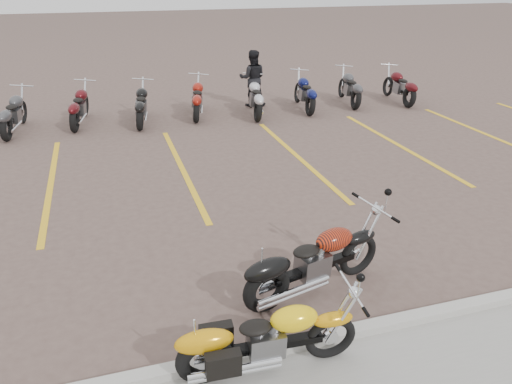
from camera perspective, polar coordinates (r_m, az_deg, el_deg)
The scene contains 7 objects.
ground at distance 7.50m, azimuth -3.22°, elevation -8.12°, with size 100.00×100.00×0.00m, color brown.
curb at distance 5.92m, azimuth 1.83°, elevation -17.54°, with size 60.00×0.18×0.12m, color #ADAAA3.
parking_stripes at distance 11.02m, azimuth -8.41°, elevation 2.62°, with size 38.00×5.50×0.01m, color gold, non-canonical shape.
yellow_cruiser at distance 5.50m, azimuth 0.90°, elevation -16.57°, with size 1.99×0.31×0.82m.
flame_cruiser at distance 6.66m, azimuth 6.25°, elevation -8.24°, with size 2.15×0.67×0.90m.
person_b at distance 16.01m, azimuth -0.40°, elevation 12.86°, with size 0.84×0.66×1.73m, color black.
bg_bike_row at distance 14.63m, azimuth -16.45°, elevation 9.53°, with size 19.12×2.08×1.10m.
Camera 1 is at (-1.49, -6.16, 4.00)m, focal length 35.00 mm.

